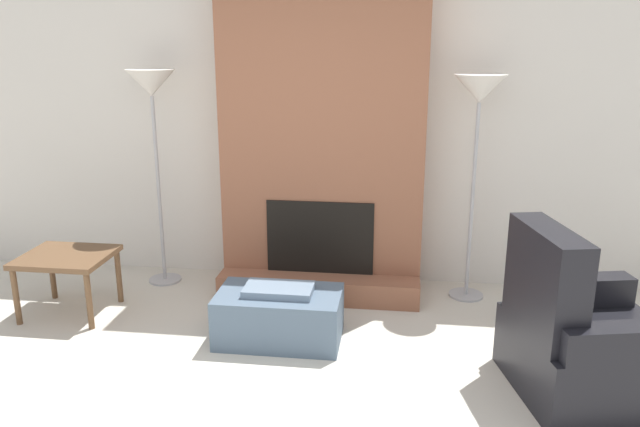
# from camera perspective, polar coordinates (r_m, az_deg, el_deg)

# --- Properties ---
(wall_back) EXTENTS (7.24, 0.06, 2.60)m
(wall_back) POSITION_cam_1_polar(r_m,az_deg,el_deg) (5.28, 0.65, 7.68)
(wall_back) COLOR silver
(wall_back) RESTS_ON ground_plane
(fireplace) EXTENTS (1.62, 0.67, 2.60)m
(fireplace) POSITION_cam_1_polar(r_m,az_deg,el_deg) (5.04, 0.29, 6.64)
(fireplace) COLOR #935B42
(fireplace) RESTS_ON ground_plane
(ottoman) EXTENTS (0.86, 0.50, 0.40)m
(ottoman) POSITION_cam_1_polar(r_m,az_deg,el_deg) (4.40, -3.74, -9.27)
(ottoman) COLOR slate
(ottoman) RESTS_ON ground_plane
(armchair) EXTENTS (1.04, 1.02, 1.03)m
(armchair) POSITION_cam_1_polar(r_m,az_deg,el_deg) (4.04, 22.75, -11.10)
(armchair) COLOR black
(armchair) RESTS_ON ground_plane
(side_table) EXTENTS (0.65, 0.57, 0.47)m
(side_table) POSITION_cam_1_polar(r_m,az_deg,el_deg) (5.09, -22.15, -4.16)
(side_table) COLOR brown
(side_table) RESTS_ON ground_plane
(floor_lamp_left) EXTENTS (0.40, 0.40, 1.80)m
(floor_lamp_left) POSITION_cam_1_polar(r_m,az_deg,el_deg) (5.28, -15.12, 10.38)
(floor_lamp_left) COLOR #ADADB2
(floor_lamp_left) RESTS_ON ground_plane
(floor_lamp_right) EXTENTS (0.40, 0.40, 1.78)m
(floor_lamp_right) POSITION_cam_1_polar(r_m,az_deg,el_deg) (4.91, 14.34, 9.85)
(floor_lamp_right) COLOR #ADADB2
(floor_lamp_right) RESTS_ON ground_plane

